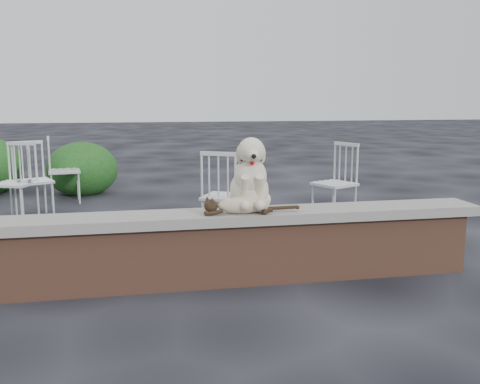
{
  "coord_description": "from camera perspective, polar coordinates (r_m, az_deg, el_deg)",
  "views": [
    {
      "loc": [
        0.31,
        -4.02,
        1.46
      ],
      "look_at": [
        1.13,
        0.2,
        0.7
      ],
      "focal_mm": 39.48,
      "sensor_mm": 36.0,
      "label": 1
    }
  ],
  "objects": [
    {
      "name": "ground",
      "position": [
        4.29,
        -14.67,
        -10.23
      ],
      "size": [
        60.0,
        60.0,
        0.0
      ],
      "primitive_type": "plane",
      "color": "black",
      "rests_on": "ground"
    },
    {
      "name": "brick_wall",
      "position": [
        4.21,
        -14.82,
        -7.03
      ],
      "size": [
        6.0,
        0.3,
        0.5
      ],
      "primitive_type": "cube",
      "color": "brown",
      "rests_on": "ground"
    },
    {
      "name": "capstone",
      "position": [
        4.13,
        -15.0,
        -3.18
      ],
      "size": [
        6.2,
        0.4,
        0.08
      ],
      "primitive_type": "cube",
      "color": "slate",
      "rests_on": "brick_wall"
    },
    {
      "name": "dog",
      "position": [
        4.22,
        1.01,
        2.12
      ],
      "size": [
        0.44,
        0.55,
        0.6
      ],
      "primitive_type": null,
      "rotation": [
        0.0,
        0.0,
        -0.09
      ],
      "color": "beige",
      "rests_on": "capstone"
    },
    {
      "name": "cat",
      "position": [
        4.09,
        0.34,
        -1.29
      ],
      "size": [
        0.91,
        0.3,
        0.15
      ],
      "primitive_type": null,
      "rotation": [
        0.0,
        0.0,
        -0.09
      ],
      "color": "tan",
      "rests_on": "capstone"
    },
    {
      "name": "chair_a",
      "position": [
        7.02,
        -21.47,
        1.23
      ],
      "size": [
        0.74,
        0.74,
        0.94
      ],
      "primitive_type": null,
      "rotation": [
        0.0,
        0.0,
        0.41
      ],
      "color": "silver",
      "rests_on": "ground"
    },
    {
      "name": "chair_d",
      "position": [
        6.43,
        10.17,
        1.03
      ],
      "size": [
        0.75,
        0.75,
        0.94
      ],
      "primitive_type": null,
      "rotation": [
        0.0,
        0.0,
        -1.12
      ],
      "color": "silver",
      "rests_on": "ground"
    },
    {
      "name": "chair_e",
      "position": [
        7.86,
        -18.46,
        2.29
      ],
      "size": [
        0.64,
        0.64,
        0.94
      ],
      "primitive_type": null,
      "rotation": [
        0.0,
        0.0,
        1.72
      ],
      "color": "silver",
      "rests_on": "ground"
    },
    {
      "name": "chair_c",
      "position": [
        5.51,
        -1.65,
        -0.32
      ],
      "size": [
        0.76,
        0.76,
        0.94
      ],
      "primitive_type": null,
      "rotation": [
        0.0,
        0.0,
        2.64
      ],
      "color": "silver",
      "rests_on": "ground"
    },
    {
      "name": "chair_b",
      "position": [
        6.9,
        -23.17,
        0.98
      ],
      "size": [
        0.72,
        0.72,
        0.94
      ],
      "primitive_type": null,
      "rotation": [
        0.0,
        0.0,
        -0.36
      ],
      "color": "silver",
      "rests_on": "ground"
    },
    {
      "name": "shrubbery",
      "position": [
        8.79,
        -23.44,
        2.19
      ],
      "size": [
        2.78,
        1.67,
        0.93
      ],
      "color": "#134317",
      "rests_on": "ground"
    }
  ]
}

